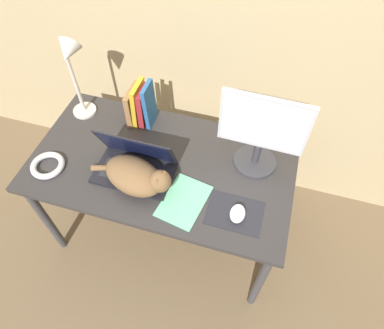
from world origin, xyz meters
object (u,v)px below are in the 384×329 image
book_row (141,105)px  cable_coil (48,165)px  laptop (135,165)px  computer_mouse (238,213)px  notepad (184,201)px  external_monitor (262,131)px  desk_lamp (72,66)px  cat (137,176)px

book_row → cable_coil: 0.56m
laptop → computer_mouse: size_ratio=3.88×
laptop → notepad: bearing=-19.8°
laptop → external_monitor: (0.56, 0.22, 0.18)m
laptop → notepad: 0.30m
book_row → cable_coil: bearing=-126.8°
book_row → cable_coil: size_ratio=1.51×
laptop → book_row: bearing=105.7°
laptop → computer_mouse: 0.55m
laptop → external_monitor: bearing=21.9°
cable_coil → desk_lamp: bearing=86.0°
computer_mouse → desk_lamp: desk_lamp is taller
book_row → notepad: book_row is taller
cat → notepad: cat is taller
computer_mouse → cable_coil: computer_mouse is taller
external_monitor → book_row: (-0.65, 0.12, -0.11)m
cat → cable_coil: 0.48m
laptop → cable_coil: laptop is taller
desk_lamp → notepad: (0.68, -0.38, -0.34)m
laptop → book_row: (-0.10, 0.34, 0.07)m
cable_coil → notepad: bearing=0.3°
laptop → cat: laptop is taller
laptop → desk_lamp: (-0.40, 0.28, 0.30)m
computer_mouse → notepad: size_ratio=0.34×
cable_coil → external_monitor: bearing=18.5°
laptop → desk_lamp: bearing=145.4°
cat → external_monitor: 0.61m
cat → cable_coil: bearing=-176.1°
laptop → cat: size_ratio=0.89×
cat → computer_mouse: (0.49, -0.03, -0.05)m
desk_lamp → book_row: bearing=11.5°
external_monitor → cable_coil: (-0.98, -0.33, -0.21)m
external_monitor → notepad: (-0.27, -0.33, -0.22)m
computer_mouse → desk_lamp: 1.06m
external_monitor → notepad: size_ratio=1.48×
external_monitor → computer_mouse: external_monitor is taller
computer_mouse → book_row: bearing=144.9°
book_row → desk_lamp: bearing=-168.5°
book_row → desk_lamp: desk_lamp is taller
external_monitor → cable_coil: external_monitor is taller
external_monitor → computer_mouse: 0.39m
desk_lamp → cable_coil: desk_lamp is taller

